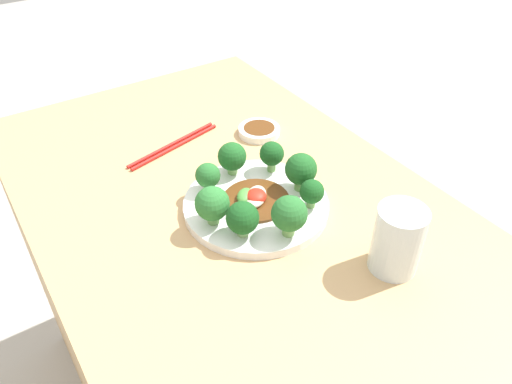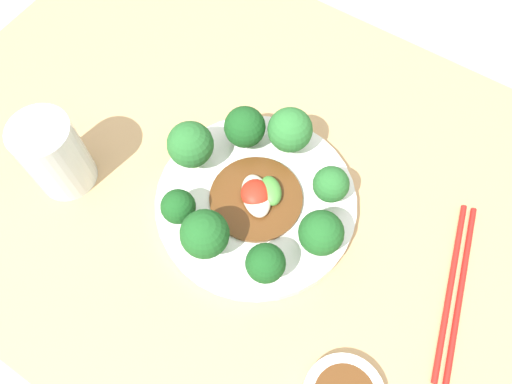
{
  "view_description": "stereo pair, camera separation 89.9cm",
  "coord_description": "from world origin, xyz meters",
  "px_view_note": "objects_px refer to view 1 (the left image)",
  "views": [
    {
      "loc": [
        0.59,
        -0.34,
        1.32
      ],
      "look_at": [
        0.04,
        0.02,
        0.8
      ],
      "focal_mm": 35.0,
      "sensor_mm": 36.0,
      "label": 1
    },
    {
      "loc": [
        -0.1,
        0.24,
        1.33
      ],
      "look_at": [
        0.04,
        0.02,
        0.8
      ],
      "focal_mm": 35.0,
      "sensor_mm": 36.0,
      "label": 2
    }
  ],
  "objects_px": {
    "broccoli_northwest": "(272,154)",
    "sauce_dish": "(259,130)",
    "plate": "(256,205)",
    "broccoli_south": "(212,204)",
    "broccoli_east": "(289,214)",
    "broccoli_north": "(301,170)",
    "broccoli_southeast": "(242,218)",
    "broccoli_west": "(232,157)",
    "stirfry_center": "(255,198)",
    "drinking_glass": "(398,240)",
    "chopsticks": "(174,145)",
    "broccoli_northeast": "(312,192)",
    "broccoli_southwest": "(208,176)"
  },
  "relations": [
    {
      "from": "drinking_glass",
      "to": "chopsticks",
      "type": "relative_size",
      "value": 0.5
    },
    {
      "from": "broccoli_south",
      "to": "broccoli_west",
      "type": "xyz_separation_m",
      "value": [
        -0.1,
        0.1,
        -0.0
      ]
    },
    {
      "from": "broccoli_southeast",
      "to": "drinking_glass",
      "type": "bearing_deg",
      "value": 43.5
    },
    {
      "from": "broccoli_southwest",
      "to": "broccoli_west",
      "type": "xyz_separation_m",
      "value": [
        -0.02,
        0.06,
        0.0
      ]
    },
    {
      "from": "drinking_glass",
      "to": "stirfry_center",
      "type": "bearing_deg",
      "value": -156.3
    },
    {
      "from": "plate",
      "to": "sauce_dish",
      "type": "xyz_separation_m",
      "value": [
        -0.2,
        0.14,
        0.0
      ]
    },
    {
      "from": "broccoli_northeast",
      "to": "plate",
      "type": "bearing_deg",
      "value": -131.74
    },
    {
      "from": "plate",
      "to": "sauce_dish",
      "type": "bearing_deg",
      "value": 145.09
    },
    {
      "from": "stirfry_center",
      "to": "plate",
      "type": "bearing_deg",
      "value": 61.19
    },
    {
      "from": "stirfry_center",
      "to": "sauce_dish",
      "type": "xyz_separation_m",
      "value": [
        -0.2,
        0.14,
        -0.01
      ]
    },
    {
      "from": "broccoli_northeast",
      "to": "drinking_glass",
      "type": "distance_m",
      "value": 0.16
    },
    {
      "from": "drinking_glass",
      "to": "chopsticks",
      "type": "xyz_separation_m",
      "value": [
        -0.48,
        -0.13,
        -0.05
      ]
    },
    {
      "from": "stirfry_center",
      "to": "sauce_dish",
      "type": "distance_m",
      "value": 0.24
    },
    {
      "from": "plate",
      "to": "broccoli_south",
      "type": "relative_size",
      "value": 3.73
    },
    {
      "from": "broccoli_southwest",
      "to": "broccoli_east",
      "type": "distance_m",
      "value": 0.17
    },
    {
      "from": "broccoli_south",
      "to": "broccoli_southeast",
      "type": "relative_size",
      "value": 1.11
    },
    {
      "from": "broccoli_west",
      "to": "broccoli_northwest",
      "type": "bearing_deg",
      "value": 62.61
    },
    {
      "from": "plate",
      "to": "broccoli_west",
      "type": "distance_m",
      "value": 0.1
    },
    {
      "from": "broccoli_north",
      "to": "broccoli_southeast",
      "type": "distance_m",
      "value": 0.15
    },
    {
      "from": "plate",
      "to": "broccoli_west",
      "type": "relative_size",
      "value": 4.02
    },
    {
      "from": "broccoli_east",
      "to": "broccoli_north",
      "type": "height_order",
      "value": "same"
    },
    {
      "from": "broccoli_north",
      "to": "chopsticks",
      "type": "distance_m",
      "value": 0.29
    },
    {
      "from": "broccoli_northwest",
      "to": "broccoli_south",
      "type": "height_order",
      "value": "broccoli_south"
    },
    {
      "from": "plate",
      "to": "broccoli_south",
      "type": "height_order",
      "value": "broccoli_south"
    },
    {
      "from": "drinking_glass",
      "to": "broccoli_southwest",
      "type": "bearing_deg",
      "value": -153.36
    },
    {
      "from": "broccoli_north",
      "to": "broccoli_east",
      "type": "bearing_deg",
      "value": -46.02
    },
    {
      "from": "plate",
      "to": "broccoli_northwest",
      "type": "bearing_deg",
      "value": 129.17
    },
    {
      "from": "broccoli_east",
      "to": "stirfry_center",
      "type": "relative_size",
      "value": 0.61
    },
    {
      "from": "broccoli_northeast",
      "to": "stirfry_center",
      "type": "distance_m",
      "value": 0.1
    },
    {
      "from": "broccoli_northwest",
      "to": "broccoli_northeast",
      "type": "bearing_deg",
      "value": -1.85
    },
    {
      "from": "broccoli_south",
      "to": "broccoli_southeast",
      "type": "xyz_separation_m",
      "value": [
        0.05,
        0.02,
        -0.0
      ]
    },
    {
      "from": "broccoli_northwest",
      "to": "chopsticks",
      "type": "height_order",
      "value": "broccoli_northwest"
    },
    {
      "from": "broccoli_northwest",
      "to": "broccoli_north",
      "type": "bearing_deg",
      "value": 7.68
    },
    {
      "from": "broccoli_southwest",
      "to": "broccoli_north",
      "type": "relative_size",
      "value": 0.76
    },
    {
      "from": "plate",
      "to": "broccoli_northwest",
      "type": "distance_m",
      "value": 0.1
    },
    {
      "from": "broccoli_east",
      "to": "broccoli_southeast",
      "type": "distance_m",
      "value": 0.07
    },
    {
      "from": "broccoli_east",
      "to": "broccoli_north",
      "type": "bearing_deg",
      "value": 133.98
    },
    {
      "from": "broccoli_east",
      "to": "broccoli_southeast",
      "type": "xyz_separation_m",
      "value": [
        -0.04,
        -0.06,
        -0.01
      ]
    },
    {
      "from": "broccoli_northwest",
      "to": "sauce_dish",
      "type": "xyz_separation_m",
      "value": [
        -0.14,
        0.07,
        -0.04
      ]
    },
    {
      "from": "broccoli_south",
      "to": "broccoli_northeast",
      "type": "xyz_separation_m",
      "value": [
        0.06,
        0.16,
        -0.01
      ]
    },
    {
      "from": "broccoli_southwest",
      "to": "chopsticks",
      "type": "relative_size",
      "value": 0.25
    },
    {
      "from": "plate",
      "to": "broccoli_south",
      "type": "bearing_deg",
      "value": -85.9
    },
    {
      "from": "plate",
      "to": "broccoli_southeast",
      "type": "xyz_separation_m",
      "value": [
        0.06,
        -0.06,
        0.04
      ]
    },
    {
      "from": "plate",
      "to": "broccoli_northeast",
      "type": "bearing_deg",
      "value": 48.26
    },
    {
      "from": "broccoli_southeast",
      "to": "sauce_dish",
      "type": "bearing_deg",
      "value": 141.84
    },
    {
      "from": "broccoli_southeast",
      "to": "plate",
      "type": "bearing_deg",
      "value": 132.45
    },
    {
      "from": "broccoli_east",
      "to": "stirfry_center",
      "type": "bearing_deg",
      "value": -179.72
    },
    {
      "from": "broccoli_east",
      "to": "broccoli_west",
      "type": "relative_size",
      "value": 1.14
    },
    {
      "from": "broccoli_west",
      "to": "sauce_dish",
      "type": "xyz_separation_m",
      "value": [
        -0.11,
        0.13,
        -0.04
      ]
    },
    {
      "from": "chopsticks",
      "to": "broccoli_west",
      "type": "bearing_deg",
      "value": 14.87
    }
  ]
}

